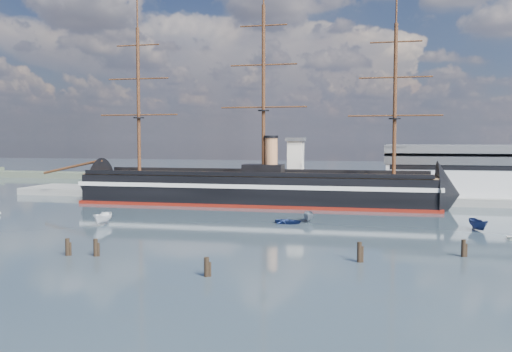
# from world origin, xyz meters

# --- Properties ---
(ground) EXTENTS (600.00, 600.00, 0.00)m
(ground) POSITION_xyz_m (0.00, 40.00, 0.00)
(ground) COLOR #21313B
(ground) RESTS_ON ground
(quay) EXTENTS (180.00, 18.00, 2.00)m
(quay) POSITION_xyz_m (10.00, 76.00, 0.00)
(quay) COLOR slate
(quay) RESTS_ON ground
(warehouse) EXTENTS (63.00, 21.00, 11.60)m
(warehouse) POSITION_xyz_m (58.00, 80.00, 7.98)
(warehouse) COLOR #B7BABC
(warehouse) RESTS_ON ground
(quay_tower) EXTENTS (5.00, 5.00, 15.00)m
(quay_tower) POSITION_xyz_m (3.00, 73.00, 9.75)
(quay_tower) COLOR silver
(quay_tower) RESTS_ON ground
(shoreline) EXTENTS (120.00, 10.00, 4.00)m
(shoreline) POSITION_xyz_m (-139.23, 135.00, 1.45)
(shoreline) COLOR #3F4C38
(shoreline) RESTS_ON ground
(warship) EXTENTS (113.04, 18.07, 53.94)m
(warship) POSITION_xyz_m (-6.67, 60.00, 4.04)
(warship) COLOR black
(warship) RESTS_ON ground
(motorboat_a) EXTENTS (7.46, 3.21, 2.91)m
(motorboat_a) POSITION_xyz_m (-25.75, 20.12, 0.00)
(motorboat_a) COLOR white
(motorboat_a) RESTS_ON ground
(motorboat_b) EXTENTS (1.56, 3.38, 1.54)m
(motorboat_b) POSITION_xyz_m (9.18, 30.08, 0.00)
(motorboat_b) COLOR navy
(motorboat_b) RESTS_ON ground
(motorboat_c) EXTENTS (6.29, 2.89, 2.43)m
(motorboat_c) POSITION_xyz_m (12.56, 33.95, 0.00)
(motorboat_c) COLOR slate
(motorboat_c) RESTS_ON ground
(motorboat_f) EXTENTS (7.10, 4.47, 2.67)m
(motorboat_f) POSITION_xyz_m (44.44, 30.32, 0.00)
(motorboat_f) COLOR navy
(motorboat_f) RESTS_ON ground
(piling_near_left) EXTENTS (0.64, 0.64, 3.20)m
(piling_near_left) POSITION_xyz_m (-16.06, -7.55, 0.00)
(piling_near_left) COLOR black
(piling_near_left) RESTS_ON ground
(piling_near_mid) EXTENTS (0.64, 0.64, 3.08)m
(piling_near_mid) POSITION_xyz_m (7.43, -14.54, 0.00)
(piling_near_mid) COLOR black
(piling_near_mid) RESTS_ON ground
(piling_near_right) EXTENTS (0.64, 0.64, 3.49)m
(piling_near_right) POSITION_xyz_m (25.03, -1.93, 0.00)
(piling_near_right) COLOR black
(piling_near_right) RESTS_ON ground
(piling_far_right) EXTENTS (0.64, 0.64, 3.16)m
(piling_far_right) POSITION_xyz_m (39.19, 5.35, 0.00)
(piling_far_right) COLOR black
(piling_far_right) RESTS_ON ground
(piling_extra) EXTENTS (0.64, 0.64, 3.22)m
(piling_extra) POSITION_xyz_m (-11.86, -7.03, 0.00)
(piling_extra) COLOR black
(piling_extra) RESTS_ON ground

